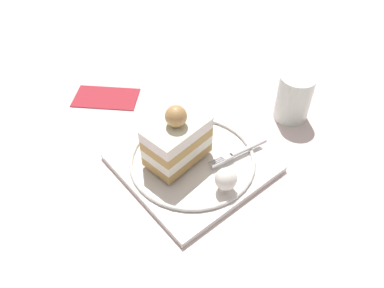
# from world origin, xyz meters

# --- Properties ---
(ground_plane) EXTENTS (2.40, 2.40, 0.00)m
(ground_plane) POSITION_xyz_m (0.00, 0.00, 0.00)
(ground_plane) COLOR silver
(dessert_plate) EXTENTS (0.24, 0.24, 0.02)m
(dessert_plate) POSITION_xyz_m (0.03, 0.00, 0.01)
(dessert_plate) COLOR white
(dessert_plate) RESTS_ON ground_plane
(cake_slice) EXTENTS (0.10, 0.06, 0.10)m
(cake_slice) POSITION_xyz_m (0.01, 0.02, 0.06)
(cake_slice) COLOR tan
(cake_slice) RESTS_ON dessert_plate
(whipped_cream_dollop) EXTENTS (0.03, 0.03, 0.03)m
(whipped_cream_dollop) POSITION_xyz_m (0.02, -0.07, 0.03)
(whipped_cream_dollop) COLOR white
(whipped_cream_dollop) RESTS_ON dessert_plate
(fork) EXTENTS (0.11, 0.04, 0.00)m
(fork) POSITION_xyz_m (0.08, -0.05, 0.02)
(fork) COLOR silver
(fork) RESTS_ON dessert_plate
(drink_glass_near) EXTENTS (0.06, 0.06, 0.09)m
(drink_glass_near) POSITION_xyz_m (0.23, -0.05, 0.04)
(drink_glass_near) COLOR white
(drink_glass_near) RESTS_ON ground_plane
(folded_napkin) EXTENTS (0.13, 0.14, 0.00)m
(folded_napkin) POSITION_xyz_m (0.04, 0.24, 0.00)
(folded_napkin) COLOR #AE2B38
(folded_napkin) RESTS_ON ground_plane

